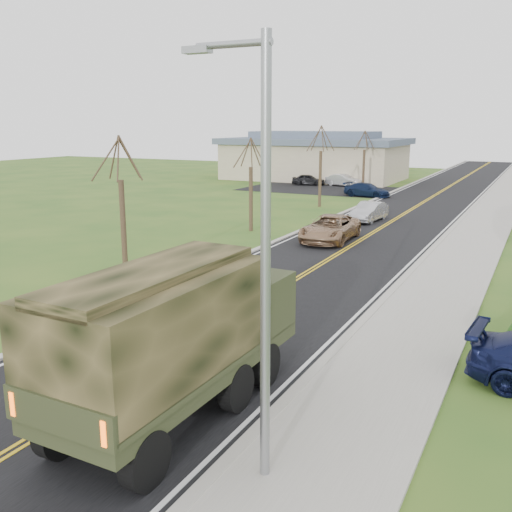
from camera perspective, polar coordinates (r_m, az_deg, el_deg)
The scene contains 17 objects.
ground at distance 14.48m, azimuth -16.83°, elevation -14.33°, with size 160.00×160.00×0.00m, color #2C541C.
road at distance 50.37m, azimuth 16.31°, elevation 5.12°, with size 8.00×120.00×0.01m, color black.
curb_right at distance 49.77m, azimuth 21.02°, elevation 4.75°, with size 0.30×120.00×0.12m, color #9E998E.
sidewalk_right at distance 49.62m, azimuth 23.02°, elevation 4.54°, with size 3.20×120.00×0.10m, color #9E998E.
curb_left at distance 51.28m, azimuth 11.75°, elevation 5.56°, with size 0.30×120.00×0.10m, color #9E998E.
street_light at distance 9.83m, azimuth 0.44°, elevation 0.73°, with size 1.65×0.22×8.00m.
bare_tree_a at distance 25.34m, azimuth -13.18°, elevation 3.87°, with size 1.93×2.26×6.08m.
bare_tree_b at distance 35.29m, azimuth -0.52°, elevation 6.49°, with size 1.83×2.14×5.73m.
bare_tree_c at distance 46.19m, azimuth 6.44°, elevation 8.34°, with size 2.04×2.39×6.42m.
bare_tree_d at distance 57.56m, azimuth 10.72°, elevation 8.90°, with size 1.88×2.20×5.91m.
commercial_building at distance 69.87m, azimuth 5.92°, elevation 9.87°, with size 25.50×21.50×5.65m.
military_truck at distance 12.87m, azimuth -8.20°, elevation -7.27°, with size 2.68×7.35×3.64m.
suv_champagne at distance 32.70m, azimuth 7.41°, elevation 2.76°, with size 2.43×5.27×1.47m, color #957254.
sedan_silver at distance 39.89m, azimuth 11.24°, elevation 4.37°, with size 1.38×3.97×1.31m, color #AFAFB4.
lot_car_dark at distance 62.66m, azimuth 5.26°, elevation 7.60°, with size 1.41×3.51×1.20m, color black.
lot_car_silver at distance 61.97m, azimuth 8.74°, elevation 7.49°, with size 1.37×3.93×1.30m, color silver.
lot_car_navy at distance 53.46m, azimuth 11.05°, elevation 6.51°, with size 1.75×4.30×1.25m, color #0E1A36.
Camera 1 is at (9.19, -9.09, 6.54)m, focal length 40.00 mm.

